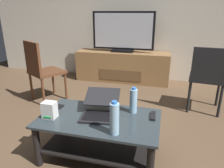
{
  "coord_description": "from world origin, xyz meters",
  "views": [
    {
      "loc": [
        0.55,
        -1.77,
        1.31
      ],
      "look_at": [
        0.01,
        0.31,
        0.56
      ],
      "focal_mm": 33.26,
      "sensor_mm": 36.0,
      "label": 1
    }
  ],
  "objects_px": {
    "laptop": "(101,108)",
    "water_bottle_far": "(133,101)",
    "media_cabinet": "(123,66)",
    "tv_remote": "(153,116)",
    "television": "(123,33)",
    "side_chair": "(41,69)",
    "coffee_table": "(99,130)",
    "router_box": "(50,110)",
    "water_bottle_near": "(114,119)",
    "dining_chair": "(207,76)",
    "cell_phone": "(58,108)"
  },
  "relations": [
    {
      "from": "laptop",
      "to": "water_bottle_far",
      "type": "height_order",
      "value": "water_bottle_far"
    },
    {
      "from": "media_cabinet",
      "to": "tv_remote",
      "type": "xyz_separation_m",
      "value": [
        0.74,
        -2.2,
        0.13
      ]
    },
    {
      "from": "television",
      "to": "tv_remote",
      "type": "height_order",
      "value": "television"
    },
    {
      "from": "side_chair",
      "to": "laptop",
      "type": "relative_size",
      "value": 2.03
    },
    {
      "from": "coffee_table",
      "to": "router_box",
      "type": "bearing_deg",
      "value": -165.45
    },
    {
      "from": "television",
      "to": "laptop",
      "type": "height_order",
      "value": "television"
    },
    {
      "from": "television",
      "to": "router_box",
      "type": "height_order",
      "value": "television"
    },
    {
      "from": "laptop",
      "to": "router_box",
      "type": "bearing_deg",
      "value": -157.21
    },
    {
      "from": "coffee_table",
      "to": "water_bottle_near",
      "type": "distance_m",
      "value": 0.39
    },
    {
      "from": "coffee_table",
      "to": "dining_chair",
      "type": "bearing_deg",
      "value": 49.42
    },
    {
      "from": "water_bottle_far",
      "to": "coffee_table",
      "type": "bearing_deg",
      "value": -146.84
    },
    {
      "from": "cell_phone",
      "to": "tv_remote",
      "type": "relative_size",
      "value": 0.88
    },
    {
      "from": "media_cabinet",
      "to": "cell_phone",
      "type": "distance_m",
      "value": 2.27
    },
    {
      "from": "water_bottle_far",
      "to": "tv_remote",
      "type": "xyz_separation_m",
      "value": [
        0.19,
        -0.05,
        -0.11
      ]
    },
    {
      "from": "media_cabinet",
      "to": "cell_phone",
      "type": "xyz_separation_m",
      "value": [
        -0.18,
        -2.26,
        0.13
      ]
    },
    {
      "from": "dining_chair",
      "to": "water_bottle_near",
      "type": "xyz_separation_m",
      "value": [
        -0.89,
        -1.49,
        0.03
      ]
    },
    {
      "from": "television",
      "to": "water_bottle_near",
      "type": "distance_m",
      "value": 2.61
    },
    {
      "from": "side_chair",
      "to": "tv_remote",
      "type": "bearing_deg",
      "value": -27.81
    },
    {
      "from": "water_bottle_far",
      "to": "tv_remote",
      "type": "height_order",
      "value": "water_bottle_far"
    },
    {
      "from": "coffee_table",
      "to": "dining_chair",
      "type": "xyz_separation_m",
      "value": [
        1.09,
        1.27,
        0.23
      ]
    },
    {
      "from": "cell_phone",
      "to": "dining_chair",
      "type": "bearing_deg",
      "value": 44.11
    },
    {
      "from": "television",
      "to": "water_bottle_near",
      "type": "relative_size",
      "value": 4.23
    },
    {
      "from": "water_bottle_far",
      "to": "side_chair",
      "type": "bearing_deg",
      "value": 150.6
    },
    {
      "from": "coffee_table",
      "to": "side_chair",
      "type": "relative_size",
      "value": 1.17
    },
    {
      "from": "television",
      "to": "water_bottle_far",
      "type": "distance_m",
      "value": 2.24
    },
    {
      "from": "media_cabinet",
      "to": "router_box",
      "type": "bearing_deg",
      "value": -93.55
    },
    {
      "from": "laptop",
      "to": "router_box",
      "type": "height_order",
      "value": "laptop"
    },
    {
      "from": "tv_remote",
      "to": "water_bottle_near",
      "type": "bearing_deg",
      "value": -129.39
    },
    {
      "from": "television",
      "to": "water_bottle_far",
      "type": "height_order",
      "value": "television"
    },
    {
      "from": "coffee_table",
      "to": "television",
      "type": "relative_size",
      "value": 0.92
    },
    {
      "from": "dining_chair",
      "to": "cell_phone",
      "type": "xyz_separation_m",
      "value": [
        -1.54,
        -1.19,
        -0.1
      ]
    },
    {
      "from": "media_cabinet",
      "to": "laptop",
      "type": "height_order",
      "value": "laptop"
    },
    {
      "from": "laptop",
      "to": "cell_phone",
      "type": "relative_size",
      "value": 3.24
    },
    {
      "from": "media_cabinet",
      "to": "laptop",
      "type": "distance_m",
      "value": 2.29
    },
    {
      "from": "water_bottle_near",
      "to": "tv_remote",
      "type": "relative_size",
      "value": 1.73
    },
    {
      "from": "dining_chair",
      "to": "laptop",
      "type": "xyz_separation_m",
      "value": [
        -1.09,
        -1.2,
        -0.04
      ]
    },
    {
      "from": "television",
      "to": "side_chair",
      "type": "xyz_separation_m",
      "value": [
        -0.96,
        -1.28,
        -0.43
      ]
    },
    {
      "from": "media_cabinet",
      "to": "router_box",
      "type": "height_order",
      "value": "media_cabinet"
    },
    {
      "from": "side_chair",
      "to": "tv_remote",
      "type": "height_order",
      "value": "side_chair"
    },
    {
      "from": "television",
      "to": "router_box",
      "type": "bearing_deg",
      "value": -93.58
    },
    {
      "from": "television",
      "to": "side_chair",
      "type": "relative_size",
      "value": 1.27
    },
    {
      "from": "dining_chair",
      "to": "water_bottle_far",
      "type": "height_order",
      "value": "dining_chair"
    },
    {
      "from": "television",
      "to": "tv_remote",
      "type": "bearing_deg",
      "value": -71.17
    },
    {
      "from": "television",
      "to": "tv_remote",
      "type": "xyz_separation_m",
      "value": [
        0.74,
        -2.18,
        -0.52
      ]
    },
    {
      "from": "dining_chair",
      "to": "water_bottle_near",
      "type": "height_order",
      "value": "dining_chair"
    },
    {
      "from": "laptop",
      "to": "tv_remote",
      "type": "bearing_deg",
      "value": 8.38
    },
    {
      "from": "cell_phone",
      "to": "router_box",
      "type": "bearing_deg",
      "value": -74.37
    },
    {
      "from": "cell_phone",
      "to": "tv_remote",
      "type": "height_order",
      "value": "tv_remote"
    },
    {
      "from": "cell_phone",
      "to": "coffee_table",
      "type": "bearing_deg",
      "value": -3.26
    },
    {
      "from": "media_cabinet",
      "to": "water_bottle_near",
      "type": "relative_size",
      "value": 6.5
    }
  ]
}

